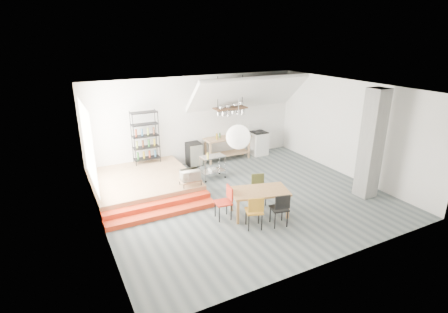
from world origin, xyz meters
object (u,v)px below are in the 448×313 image
stove (258,143)px  rolling_cart (213,164)px  dining_table (260,193)px  mini_fridge (194,154)px

stove → rolling_cart: stove is taller
dining_table → mini_fridge: mini_fridge is taller
dining_table → rolling_cart: (-0.03, 2.80, -0.12)m
rolling_cart → mini_fridge: 1.46m
stove → rolling_cart: 3.05m
dining_table → stove: bearing=72.9°
stove → dining_table: 4.99m
dining_table → rolling_cart: rolling_cart is taller
stove → mini_fridge: bearing=179.1°
dining_table → mini_fridge: bearing=106.5°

